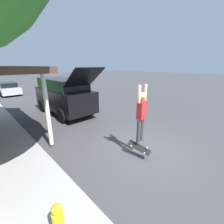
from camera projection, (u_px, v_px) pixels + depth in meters
ground_plane at (139, 149)px, 5.65m from camera, size 120.00×120.00×0.00m
suv_parked at (64, 95)px, 9.46m from camera, size 2.06×5.42×2.93m
car_down_street at (8, 88)px, 16.05m from camera, size 1.84×4.58×1.28m
skateboarder at (141, 114)px, 4.82m from camera, size 0.41×0.22×1.91m
skateboard at (139, 147)px, 5.05m from camera, size 0.33×0.79×0.34m
fire_hydrant at (58, 222)px, 2.58m from camera, size 0.20×0.20×0.72m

